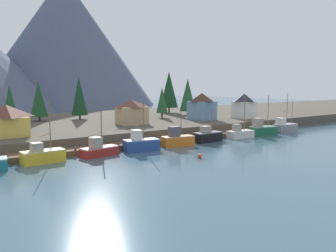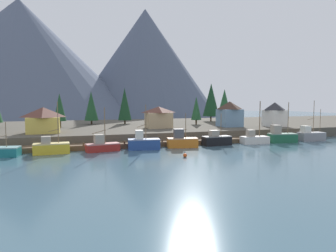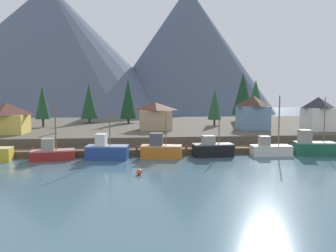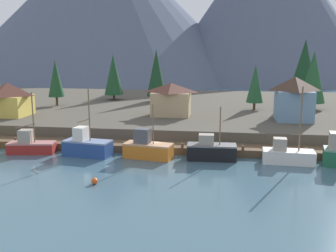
{
  "view_description": "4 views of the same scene",
  "coord_description": "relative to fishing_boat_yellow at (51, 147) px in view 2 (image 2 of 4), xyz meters",
  "views": [
    {
      "loc": [
        -40.12,
        -54.89,
        11.93
      ],
      "look_at": [
        1.02,
        3.17,
        3.35
      ],
      "focal_mm": 37.0,
      "sensor_mm": 36.0,
      "label": 1
    },
    {
      "loc": [
        -22.53,
        -59.76,
        9.4
      ],
      "look_at": [
        -1.56,
        3.65,
        4.09
      ],
      "focal_mm": 32.06,
      "sensor_mm": 36.0,
      "label": 2
    },
    {
      "loc": [
        -4.69,
        -52.7,
        9.53
      ],
      "look_at": [
        1.38,
        3.57,
        4.47
      ],
      "focal_mm": 35.68,
      "sensor_mm": 36.0,
      "label": 3
    },
    {
      "loc": [
        9.52,
        -50.53,
        14.07
      ],
      "look_at": [
        1.68,
        2.78,
        3.42
      ],
      "focal_mm": 41.91,
      "sensor_mm": 36.0,
      "label": 4
    }
  ],
  "objects": [
    {
      "name": "ground_plane",
      "position": [
        25.82,
        21.57,
        -1.65
      ],
      "size": [
        400.0,
        400.0,
        1.0
      ],
      "primitive_type": "cube",
      "color": "#3D5B6B"
    },
    {
      "name": "mountain_west_peak",
      "position": [
        -23.35,
        140.76,
        33.91
      ],
      "size": [
        142.36,
        142.36,
        70.13
      ],
      "primitive_type": "cone",
      "color": "#4C566B",
      "rests_on": "ground_plane"
    },
    {
      "name": "fishing_boat_red",
      "position": [
        9.14,
        -0.21,
        -0.05
      ],
      "size": [
        6.54,
        3.25,
        8.4
      ],
      "rotation": [
        0.0,
        0.0,
        0.15
      ],
      "color": "maroon",
      "rests_on": "ground_plane"
    },
    {
      "name": "conifer_centre",
      "position": [
        20.15,
        36.61,
        7.68
      ],
      "size": [
        4.3,
        4.3,
        11.46
      ],
      "color": "#4C3823",
      "rests_on": "shoreline_bank"
    },
    {
      "name": "fishing_boat_black",
      "position": [
        33.72,
        0.12,
        0.06
      ],
      "size": [
        6.34,
        2.65,
        6.94
      ],
      "rotation": [
        0.0,
        0.0,
        0.04
      ],
      "color": "black",
      "rests_on": "ground_plane"
    },
    {
      "name": "fishing_boat_blue",
      "position": [
        17.22,
        -0.34,
        0.16
      ],
      "size": [
        6.58,
        3.55,
        8.94
      ],
      "rotation": [
        0.0,
        0.0,
        -0.14
      ],
      "color": "navy",
      "rests_on": "ground_plane"
    },
    {
      "name": "fishing_boat_white",
      "position": [
        43.23,
        -0.03,
        -0.1
      ],
      "size": [
        6.37,
        2.93,
        9.63
      ],
      "rotation": [
        0.0,
        0.0,
        -0.05
      ],
      "color": "silver",
      "rests_on": "ground_plane"
    },
    {
      "name": "fishing_boat_yellow",
      "position": [
        0.0,
        0.0,
        0.0
      ],
      "size": [
        6.36,
        2.86,
        9.52
      ],
      "rotation": [
        0.0,
        0.0,
        0.04
      ],
      "color": "gold",
      "rests_on": "ground_plane"
    },
    {
      "name": "house_tan",
      "position": [
        25.97,
        18.37,
        4.28
      ],
      "size": [
        6.92,
        5.08,
        5.75
      ],
      "color": "tan",
      "rests_on": "shoreline_bank"
    },
    {
      "name": "fishing_boat_green",
      "position": [
        50.34,
        -0.43,
        0.26
      ],
      "size": [
        6.62,
        3.76,
        9.4
      ],
      "rotation": [
        0.0,
        0.0,
        -0.16
      ],
      "color": "#1E5B3D",
      "rests_on": "ground_plane"
    },
    {
      "name": "house_white",
      "position": [
        58.86,
        13.17,
        4.86
      ],
      "size": [
        5.38,
        5.35,
        6.88
      ],
      "color": "silver",
      "rests_on": "shoreline_bank"
    },
    {
      "name": "conifer_mid_right",
      "position": [
        51.85,
        29.64,
        7.58
      ],
      "size": [
        4.98,
        4.98,
        11.16
      ],
      "color": "#4C3823",
      "rests_on": "shoreline_bank"
    },
    {
      "name": "conifer_near_right",
      "position": [
        40.91,
        27.56,
        6.36
      ],
      "size": [
        3.21,
        3.21,
        8.65
      ],
      "color": "#4C3823",
      "rests_on": "shoreline_bank"
    },
    {
      "name": "dock",
      "position": [
        25.82,
        3.55,
        -0.65
      ],
      "size": [
        80.0,
        4.0,
        1.6
      ],
      "color": "brown",
      "rests_on": "ground_plane"
    },
    {
      "name": "conifer_mid_left",
      "position": [
        9.93,
        38.16,
        7.11
      ],
      "size": [
        4.31,
        4.31,
        10.33
      ],
      "color": "#4C3823",
      "rests_on": "shoreline_bank"
    },
    {
      "name": "conifer_back_right",
      "position": [
        0.96,
        27.11,
        6.94
      ],
      "size": [
        3.27,
        3.27,
        9.33
      ],
      "color": "#4C3823",
      "rests_on": "shoreline_bank"
    },
    {
      "name": "house_blue",
      "position": [
        46.45,
        16.78,
        5.0
      ],
      "size": [
        5.95,
        6.2,
        7.14
      ],
      "color": "#6689A8",
      "rests_on": "shoreline_bank"
    },
    {
      "name": "channel_buoy",
      "position": [
        21.92,
        -11.11,
        -0.8
      ],
      "size": [
        0.7,
        0.7,
        0.7
      ],
      "primitive_type": "sphere",
      "color": "#E04C19",
      "rests_on": "ground_plane"
    },
    {
      "name": "mountain_central_peak",
      "position": [
        53.66,
        143.09,
        34.86
      ],
      "size": [
        99.69,
        99.69,
        72.02
      ],
      "primitive_type": "cone",
      "color": "#4C566B",
      "rests_on": "ground_plane"
    },
    {
      "name": "fishing_boat_grey",
      "position": [
        59.14,
        -0.14,
        0.15
      ],
      "size": [
        6.44,
        3.17,
        9.81
      ],
      "rotation": [
        0.0,
        0.0,
        -0.07
      ],
      "color": "gray",
      "rests_on": "ground_plane"
    },
    {
      "name": "house_yellow",
      "position": [
        -2.22,
        14.27,
        4.32
      ],
      "size": [
        7.13,
        6.39,
        5.8
      ],
      "color": "gold",
      "rests_on": "shoreline_bank"
    },
    {
      "name": "shoreline_bank",
      "position": [
        25.82,
        33.57,
        0.1
      ],
      "size": [
        400.0,
        56.0,
        2.5
      ],
      "primitive_type": "cube",
      "color": "#4C473D",
      "rests_on": "ground_plane"
    },
    {
      "name": "fishing_boat_orange",
      "position": [
        25.46,
        -0.3,
        0.15
      ],
      "size": [
        6.58,
        3.49,
        7.13
      ],
      "rotation": [
        0.0,
        0.0,
        -0.17
      ],
      "color": "#CC6B1E",
      "rests_on": "ground_plane"
    },
    {
      "name": "conifer_back_left",
      "position": [
        52.02,
        39.71,
        9.09
      ],
      "size": [
        5.93,
        5.93,
        13.6
      ],
      "color": "#4C3823",
      "rests_on": "shoreline_bank"
    }
  ]
}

